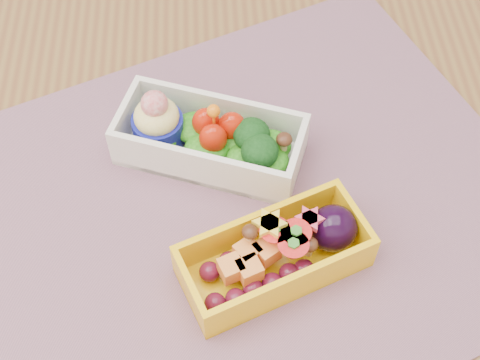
{
  "coord_description": "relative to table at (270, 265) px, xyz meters",
  "views": [
    {
      "loc": [
        -0.05,
        -0.3,
        1.24
      ],
      "look_at": [
        -0.03,
        0.01,
        0.79
      ],
      "focal_mm": 50.46,
      "sensor_mm": 36.0,
      "label": 1
    }
  ],
  "objects": [
    {
      "name": "table",
      "position": [
        0.0,
        0.0,
        0.0
      ],
      "size": [
        1.2,
        0.8,
        0.75
      ],
      "color": "brown",
      "rests_on": "ground"
    },
    {
      "name": "placemat",
      "position": [
        -0.04,
        0.0,
        0.1
      ],
      "size": [
        0.62,
        0.56,
        0.0
      ],
      "primitive_type": "cube",
      "rotation": [
        0.0,
        0.0,
        0.4
      ],
      "color": "#8B6069",
      "rests_on": "table"
    },
    {
      "name": "bento_white",
      "position": [
        -0.05,
        0.06,
        0.12
      ],
      "size": [
        0.18,
        0.12,
        0.07
      ],
      "rotation": [
        0.0,
        0.0,
        -0.34
      ],
      "color": "white",
      "rests_on": "placemat"
    },
    {
      "name": "bento_yellow",
      "position": [
        -0.0,
        -0.05,
        0.12
      ],
      "size": [
        0.16,
        0.12,
        0.05
      ],
      "rotation": [
        0.0,
        0.0,
        0.39
      ],
      "color": "yellow",
      "rests_on": "placemat"
    }
  ]
}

